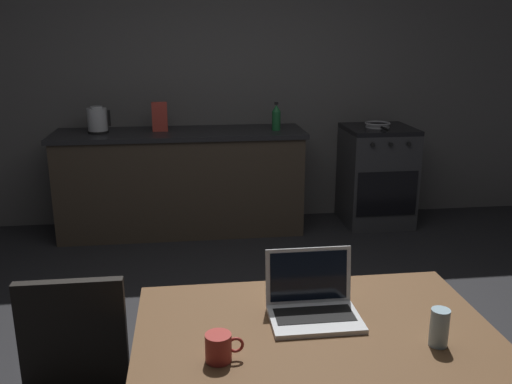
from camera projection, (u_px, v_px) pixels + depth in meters
name	position (u px, v px, depth m)	size (l,w,h in m)	color
ground_plane	(271.00, 365.00, 2.97)	(12.00, 12.00, 0.00)	black
back_wall	(262.00, 67.00, 5.04)	(6.40, 0.10, 2.85)	#535151
kitchen_counter	(182.00, 181.00, 4.89)	(2.16, 0.64, 0.91)	#382D23
stove_oven	(376.00, 175.00, 5.10)	(0.60, 0.62, 0.91)	#2D2D30
dining_table	(315.00, 348.00, 1.92)	(1.24, 0.81, 0.74)	brown
laptop	(313.00, 304.00, 1.98)	(0.32, 0.25, 0.23)	silver
electric_kettle	(98.00, 120.00, 4.65)	(0.19, 0.17, 0.23)	black
bottle	(276.00, 117.00, 4.78)	(0.08, 0.08, 0.24)	#19592D
frying_pan	(378.00, 125.00, 4.94)	(0.23, 0.40, 0.05)	gray
coffee_mug	(219.00, 347.00, 1.71)	(0.12, 0.08, 0.09)	#9E2D28
drinking_glass	(439.00, 327.00, 1.79)	(0.06, 0.06, 0.13)	#99B7C6
cereal_box	(160.00, 117.00, 4.73)	(0.13, 0.05, 0.25)	#B2382D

